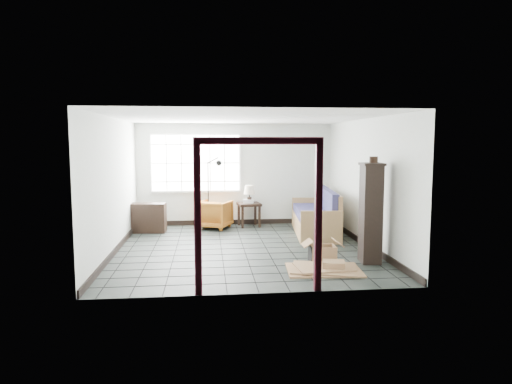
{
  "coord_description": "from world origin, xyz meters",
  "views": [
    {
      "loc": [
        -0.71,
        -8.96,
        2.13
      ],
      "look_at": [
        0.28,
        0.3,
        1.11
      ],
      "focal_mm": 32.0,
      "sensor_mm": 36.0,
      "label": 1
    }
  ],
  "objects": [
    {
      "name": "tall_shelf",
      "position": [
        2.15,
        -1.27,
        0.9
      ],
      "size": [
        0.42,
        0.51,
        1.77
      ],
      "rotation": [
        0.0,
        0.0,
        -0.1
      ],
      "color": "black",
      "rests_on": "ground"
    },
    {
      "name": "futon_sofa",
      "position": [
        1.84,
        1.33,
        0.37
      ],
      "size": [
        1.13,
        2.42,
        1.04
      ],
      "rotation": [
        0.0,
        0.0,
        -0.11
      ],
      "color": "#906441",
      "rests_on": "ground"
    },
    {
      "name": "room_shell",
      "position": [
        0.0,
        0.03,
        1.68
      ],
      "size": [
        5.02,
        5.52,
        2.61
      ],
      "color": "silver",
      "rests_on": "ground"
    },
    {
      "name": "console_shelf",
      "position": [
        -2.15,
        1.9,
        0.35
      ],
      "size": [
        0.92,
        0.42,
        0.69
      ],
      "rotation": [
        0.0,
        0.0,
        -0.09
      ],
      "color": "black",
      "rests_on": "ground"
    },
    {
      "name": "pot",
      "position": [
        2.18,
        -1.25,
        1.82
      ],
      "size": [
        0.18,
        0.18,
        0.11
      ],
      "rotation": [
        0.0,
        0.0,
        0.29
      ],
      "color": "black",
      "rests_on": "tall_shelf"
    },
    {
      "name": "floor_lamp",
      "position": [
        -0.56,
        2.4,
        0.94
      ],
      "size": [
        0.54,
        0.35,
        1.76
      ],
      "rotation": [
        0.0,
        0.0,
        0.37
      ],
      "color": "black",
      "rests_on": "ground"
    },
    {
      "name": "side_table",
      "position": [
        0.33,
        2.4,
        0.49
      ],
      "size": [
        0.62,
        0.62,
        0.6
      ],
      "rotation": [
        0.0,
        0.0,
        0.14
      ],
      "color": "black",
      "rests_on": "ground"
    },
    {
      "name": "window_panel",
      "position": [
        -1.0,
        2.7,
        1.6
      ],
      "size": [
        2.32,
        0.08,
        1.52
      ],
      "color": "silver",
      "rests_on": "ground"
    },
    {
      "name": "ground",
      "position": [
        0.0,
        0.0,
        0.0
      ],
      "size": [
        5.5,
        5.5,
        0.0
      ],
      "primitive_type": "plane",
      "color": "black",
      "rests_on": "ground"
    },
    {
      "name": "cardboard_pile",
      "position": [
        1.22,
        -1.74,
        0.05
      ],
      "size": [
        1.29,
        1.05,
        0.18
      ],
      "rotation": [
        0.0,
        0.0,
        -0.13
      ],
      "color": "#956B48",
      "rests_on": "ground"
    },
    {
      "name": "table_lamp",
      "position": [
        0.34,
        2.4,
        0.91
      ],
      "size": [
        0.3,
        0.3,
        0.45
      ],
      "rotation": [
        0.0,
        0.0,
        -0.04
      ],
      "color": "black",
      "rests_on": "side_table"
    },
    {
      "name": "projector",
      "position": [
        0.31,
        2.4,
        0.64
      ],
      "size": [
        0.28,
        0.24,
        0.09
      ],
      "rotation": [
        0.0,
        0.0,
        -0.16
      ],
      "color": "silver",
      "rests_on": "side_table"
    },
    {
      "name": "open_box",
      "position": [
        1.31,
        -1.18,
        0.15
      ],
      "size": [
        0.73,
        0.38,
        0.41
      ],
      "rotation": [
        0.0,
        0.0,
        -0.03
      ],
      "color": "#956B48",
      "rests_on": "ground"
    },
    {
      "name": "doorway_trim",
      "position": [
        0.0,
        -2.7,
        1.38
      ],
      "size": [
        1.8,
        0.08,
        2.2
      ],
      "color": "#3D0D1A",
      "rests_on": "ground"
    },
    {
      "name": "armchair",
      "position": [
        -0.55,
        2.23,
        0.38
      ],
      "size": [
        0.96,
        0.93,
        0.77
      ],
      "primitive_type": "imported",
      "rotation": [
        0.0,
        0.0,
        2.73
      ],
      "color": "brown",
      "rests_on": "ground"
    }
  ]
}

